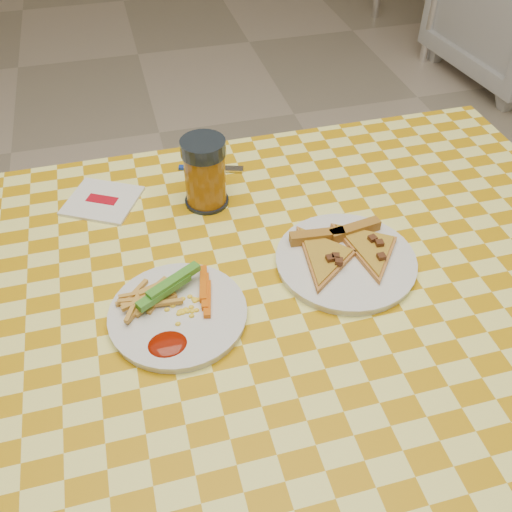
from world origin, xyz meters
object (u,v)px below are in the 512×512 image
at_px(table, 258,318).
at_px(drink_glass, 205,173).
at_px(plate_left, 178,315).
at_px(plate_right, 346,262).

distance_m(table, drink_glass, 0.28).
bearing_deg(table, plate_left, -167.31).
relative_size(plate_left, drink_glass, 1.54).
bearing_deg(plate_left, drink_glass, 69.92).
height_order(table, drink_glass, drink_glass).
bearing_deg(plate_right, plate_left, -171.43).
relative_size(table, plate_left, 6.21).
height_order(plate_right, drink_glass, drink_glass).
relative_size(table, drink_glass, 9.59).
bearing_deg(plate_left, table, 12.69).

